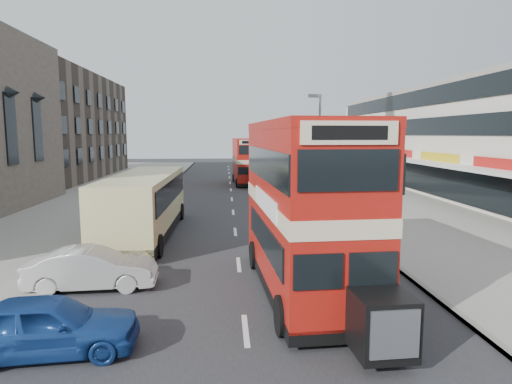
# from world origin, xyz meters

# --- Properties ---
(ground) EXTENTS (160.00, 160.00, 0.00)m
(ground) POSITION_xyz_m (0.00, 0.00, 0.00)
(ground) COLOR #28282B
(ground) RESTS_ON ground
(road_surface) EXTENTS (12.00, 90.00, 0.01)m
(road_surface) POSITION_xyz_m (0.00, 20.00, 0.01)
(road_surface) COLOR #28282B
(road_surface) RESTS_ON ground
(pavement_right) EXTENTS (12.00, 90.00, 0.15)m
(pavement_right) POSITION_xyz_m (12.00, 20.00, 0.07)
(pavement_right) COLOR gray
(pavement_right) RESTS_ON ground
(pavement_left) EXTENTS (12.00, 90.00, 0.15)m
(pavement_left) POSITION_xyz_m (-12.00, 20.00, 0.07)
(pavement_left) COLOR gray
(pavement_left) RESTS_ON ground
(kerb_left) EXTENTS (0.20, 90.00, 0.16)m
(kerb_left) POSITION_xyz_m (-6.10, 20.00, 0.07)
(kerb_left) COLOR gray
(kerb_left) RESTS_ON ground
(kerb_right) EXTENTS (0.20, 90.00, 0.16)m
(kerb_right) POSITION_xyz_m (6.10, 20.00, 0.07)
(kerb_right) COLOR gray
(kerb_right) RESTS_ON ground
(brick_terrace) EXTENTS (14.00, 28.00, 12.00)m
(brick_terrace) POSITION_xyz_m (-22.00, 38.00, 6.00)
(brick_terrace) COLOR #66594C
(brick_terrace) RESTS_ON ground
(commercial_row) EXTENTS (9.90, 46.20, 9.30)m
(commercial_row) POSITION_xyz_m (19.95, 22.00, 4.70)
(commercial_row) COLOR beige
(commercial_row) RESTS_ON ground
(street_lamp) EXTENTS (1.00, 0.20, 8.12)m
(street_lamp) POSITION_xyz_m (6.52, 18.00, 4.78)
(street_lamp) COLOR slate
(street_lamp) RESTS_ON ground
(bus_main) EXTENTS (3.21, 9.87, 5.41)m
(bus_main) POSITION_xyz_m (2.06, -1.17, 2.85)
(bus_main) COLOR black
(bus_main) RESTS_ON ground
(bus_second) EXTENTS (2.64, 8.35, 4.58)m
(bus_second) POSITION_xyz_m (1.61, 30.46, 2.41)
(bus_second) COLOR black
(bus_second) RESTS_ON ground
(coach) EXTENTS (3.02, 11.11, 2.94)m
(coach) POSITION_xyz_m (-4.63, 7.53, 1.73)
(coach) COLOR black
(coach) RESTS_ON ground
(car_left_near) EXTENTS (4.36, 2.09, 1.44)m
(car_left_near) POSITION_xyz_m (-4.72, -4.96, 0.72)
(car_left_near) COLOR navy
(car_left_near) RESTS_ON ground
(car_left_front) EXTENTS (4.31, 1.72, 1.40)m
(car_left_front) POSITION_xyz_m (-4.99, -0.43, 0.70)
(car_left_front) COLOR beige
(car_left_front) RESTS_ON ground
(car_right_a) EXTENTS (5.13, 2.36, 1.45)m
(car_right_a) POSITION_xyz_m (4.97, 15.01, 0.73)
(car_right_a) COLOR #9D0F12
(car_right_a) RESTS_ON ground
(car_right_b) EXTENTS (4.97, 2.54, 1.34)m
(car_right_b) POSITION_xyz_m (5.17, 20.79, 0.67)
(car_right_b) COLOR #CA6B14
(car_right_b) RESTS_ON ground
(car_right_c) EXTENTS (3.68, 1.51, 1.25)m
(car_right_c) POSITION_xyz_m (4.83, 30.56, 0.62)
(car_right_c) COLOR teal
(car_right_c) RESTS_ON ground
(pedestrian_near) EXTENTS (0.77, 0.64, 1.79)m
(pedestrian_near) POSITION_xyz_m (7.29, 12.93, 1.04)
(pedestrian_near) COLOR gray
(pedestrian_near) RESTS_ON pavement_right
(pedestrian_far) EXTENTS (0.94, 0.42, 1.58)m
(pedestrian_far) POSITION_xyz_m (8.75, 30.21, 0.94)
(pedestrian_far) COLOR gray
(pedestrian_far) RESTS_ON pavement_right
(cyclist) EXTENTS (0.83, 1.93, 2.11)m
(cyclist) POSITION_xyz_m (4.38, 19.85, 0.70)
(cyclist) COLOR gray
(cyclist) RESTS_ON ground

